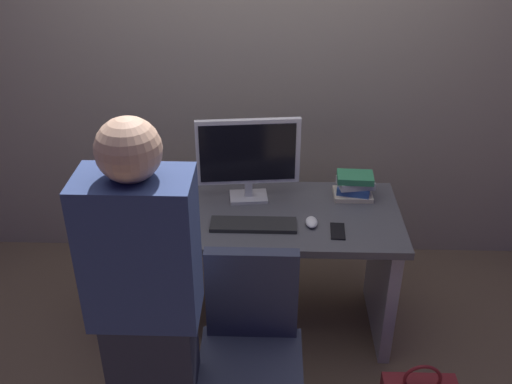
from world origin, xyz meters
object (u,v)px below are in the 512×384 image
(person_at_desk, at_px, (148,315))
(keyboard, at_px, (253,225))
(monitor, at_px, (248,155))
(cell_phone, at_px, (338,231))
(book_stack, at_px, (354,186))
(desk, at_px, (256,248))
(cup_by_monitor, at_px, (164,195))
(office_chair, at_px, (251,366))
(mouse, at_px, (312,222))
(cup_near_keyboard, at_px, (181,222))

(person_at_desk, bearing_deg, keyboard, 64.34)
(monitor, height_order, cell_phone, monitor)
(book_stack, height_order, cell_phone, book_stack)
(person_at_desk, height_order, keyboard, person_at_desk)
(desk, xyz_separation_m, cup_by_monitor, (-0.49, 0.09, 0.27))
(person_at_desk, bearing_deg, monitor, 72.36)
(person_at_desk, relative_size, cup_by_monitor, 19.95)
(desk, xyz_separation_m, office_chair, (-0.00, -0.75, -0.09))
(office_chair, distance_m, monitor, 1.07)
(monitor, relative_size, mouse, 5.40)
(person_at_desk, xyz_separation_m, cup_by_monitor, (-0.11, 1.00, -0.05))
(cup_near_keyboard, bearing_deg, keyboard, 6.86)
(office_chair, xyz_separation_m, book_stack, (0.52, 0.94, 0.39))
(desk, bearing_deg, office_chair, -90.12)
(monitor, distance_m, cell_phone, 0.61)
(book_stack, bearing_deg, desk, -160.68)
(office_chair, distance_m, book_stack, 1.14)
(cup_near_keyboard, bearing_deg, monitor, 45.31)
(desk, distance_m, mouse, 0.39)
(person_at_desk, xyz_separation_m, monitor, (0.33, 1.05, 0.16))
(keyboard, xyz_separation_m, mouse, (0.29, 0.02, 0.01))
(desk, distance_m, keyboard, 0.27)
(cup_near_keyboard, distance_m, book_stack, 0.96)
(monitor, bearing_deg, cell_phone, -35.04)
(cell_phone, bearing_deg, mouse, 158.01)
(desk, distance_m, cup_near_keyboard, 0.49)
(monitor, xyz_separation_m, mouse, (0.33, -0.26, -0.24))
(keyboard, relative_size, cell_phone, 2.99)
(office_chair, distance_m, cup_near_keyboard, 0.77)
(keyboard, distance_m, cup_near_keyboard, 0.36)
(person_at_desk, height_order, cell_phone, person_at_desk)
(cup_by_monitor, bearing_deg, book_stack, 5.17)
(monitor, bearing_deg, cup_by_monitor, -172.91)
(person_at_desk, bearing_deg, book_stack, 50.31)
(desk, xyz_separation_m, person_at_desk, (-0.38, -0.91, 0.32))
(monitor, bearing_deg, book_stack, 3.67)
(desk, height_order, mouse, mouse)
(cup_near_keyboard, distance_m, cup_by_monitor, 0.30)
(mouse, xyz_separation_m, book_stack, (0.24, 0.29, 0.05))
(monitor, height_order, keyboard, monitor)
(monitor, bearing_deg, keyboard, -82.56)
(mouse, relative_size, cell_phone, 0.69)
(keyboard, xyz_separation_m, cup_near_keyboard, (-0.36, -0.04, 0.03))
(cell_phone, bearing_deg, book_stack, 74.69)
(person_at_desk, height_order, cup_by_monitor, person_at_desk)
(cup_by_monitor, xyz_separation_m, cell_phone, (0.90, -0.26, -0.04))
(cup_by_monitor, distance_m, book_stack, 1.02)
(office_chair, bearing_deg, book_stack, 60.82)
(monitor, distance_m, keyboard, 0.37)
(person_at_desk, xyz_separation_m, book_stack, (0.90, 1.09, -0.03))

